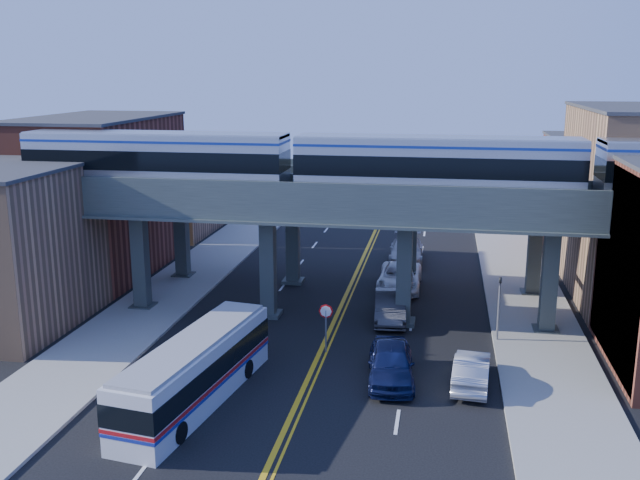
# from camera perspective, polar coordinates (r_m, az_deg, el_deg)

# --- Properties ---
(ground) EXTENTS (120.00, 120.00, 0.00)m
(ground) POSITION_cam_1_polar(r_m,az_deg,el_deg) (35.03, -0.84, -10.76)
(ground) COLOR black
(ground) RESTS_ON ground
(sidewalk_west) EXTENTS (5.00, 70.00, 0.16)m
(sidewalk_west) POSITION_cam_1_polar(r_m,az_deg,el_deg) (47.15, -12.42, -4.52)
(sidewalk_west) COLOR gray
(sidewalk_west) RESTS_ON ground
(sidewalk_east) EXTENTS (5.00, 70.00, 0.16)m
(sidewalk_east) POSITION_cam_1_polar(r_m,az_deg,el_deg) (44.12, 16.62, -6.03)
(sidewalk_east) COLOR gray
(sidewalk_east) RESTS_ON ground
(building_west_a) EXTENTS (8.00, 10.00, 9.00)m
(building_west_a) POSITION_cam_1_polar(r_m,az_deg,el_deg) (44.16, -24.11, -0.66)
(building_west_a) COLOR #A47A55
(building_west_a) RESTS_ON ground
(building_west_b) EXTENTS (8.00, 14.00, 11.00)m
(building_west_b) POSITION_cam_1_polar(r_m,az_deg,el_deg) (54.08, -17.20, 3.40)
(building_west_b) COLOR brown
(building_west_b) RESTS_ON ground
(building_west_c) EXTENTS (8.00, 10.00, 8.00)m
(building_west_c) POSITION_cam_1_polar(r_m,az_deg,el_deg) (65.99, -12.03, 4.09)
(building_west_c) COLOR #A47A55
(building_west_c) RESTS_ON ground
(building_east_c) EXTENTS (8.00, 10.00, 9.00)m
(building_east_c) POSITION_cam_1_polar(r_m,az_deg,el_deg) (62.44, 21.38, 3.41)
(building_east_c) COLOR brown
(building_east_c) RESTS_ON ground
(mural_panel) EXTENTS (0.10, 9.50, 9.50)m
(mural_panel) POSITION_cam_1_polar(r_m,az_deg,el_deg) (37.64, 22.70, -2.41)
(mural_panel) COLOR teal
(mural_panel) RESTS_ON ground
(elevated_viaduct_near) EXTENTS (52.00, 3.60, 7.40)m
(elevated_viaduct_near) POSITION_cam_1_polar(r_m,az_deg,el_deg) (40.61, 1.23, 2.23)
(elevated_viaduct_near) COLOR #394240
(elevated_viaduct_near) RESTS_ON ground
(elevated_viaduct_far) EXTENTS (52.00, 3.60, 7.40)m
(elevated_viaduct_far) POSITION_cam_1_polar(r_m,az_deg,el_deg) (47.43, 2.52, 3.84)
(elevated_viaduct_far) COLOR #394240
(elevated_viaduct_far) RESTS_ON ground
(transit_train) EXTENTS (47.88, 3.00, 3.50)m
(transit_train) POSITION_cam_1_polar(r_m,az_deg,el_deg) (39.71, 9.31, 5.93)
(transit_train) COLOR black
(transit_train) RESTS_ON elevated_viaduct_near
(stop_sign) EXTENTS (0.76, 0.09, 2.63)m
(stop_sign) POSITION_cam_1_polar(r_m,az_deg,el_deg) (37.06, 0.48, -6.44)
(stop_sign) COLOR slate
(stop_sign) RESTS_ON ground
(traffic_signal) EXTENTS (0.15, 0.18, 4.10)m
(traffic_signal) POSITION_cam_1_polar(r_m,az_deg,el_deg) (39.41, 14.14, -4.80)
(traffic_signal) COLOR slate
(traffic_signal) RESTS_ON ground
(transit_bus) EXTENTS (3.98, 11.09, 2.79)m
(transit_bus) POSITION_cam_1_polar(r_m,az_deg,el_deg) (32.33, -9.93, -10.32)
(transit_bus) COLOR silver
(transit_bus) RESTS_ON ground
(car_lane_a) EXTENTS (2.61, 5.47, 1.80)m
(car_lane_a) POSITION_cam_1_polar(r_m,az_deg,el_deg) (34.23, 5.71, -9.77)
(car_lane_a) COLOR #10173D
(car_lane_a) RESTS_ON ground
(car_lane_b) EXTENTS (2.20, 5.23, 1.68)m
(car_lane_b) POSITION_cam_1_polar(r_m,az_deg,el_deg) (42.17, 5.63, -5.33)
(car_lane_b) COLOR #303032
(car_lane_b) RESTS_ON ground
(car_lane_c) EXTENTS (2.76, 5.99, 1.66)m
(car_lane_c) POSITION_cam_1_polar(r_m,az_deg,el_deg) (48.16, 6.39, -2.97)
(car_lane_c) COLOR white
(car_lane_c) RESTS_ON ground
(car_lane_d) EXTENTS (2.67, 6.23, 1.79)m
(car_lane_d) POSITION_cam_1_polar(r_m,az_deg,el_deg) (55.12, 6.93, -0.81)
(car_lane_d) COLOR #A4A5A9
(car_lane_d) RESTS_ON ground
(car_parked_curb) EXTENTS (1.97, 4.70, 1.51)m
(car_parked_curb) POSITION_cam_1_polar(r_m,az_deg,el_deg) (34.39, 12.03, -10.16)
(car_parked_curb) COLOR #98989C
(car_parked_curb) RESTS_ON ground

